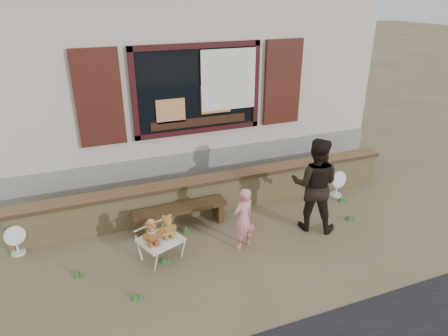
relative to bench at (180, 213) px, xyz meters
name	(u,v)px	position (x,y,z in m)	size (l,w,h in m)	color
ground	(237,236)	(0.81, -0.60, -0.30)	(80.00, 80.00, 0.00)	brown
shopfront	(166,69)	(0.81, 3.89, 1.70)	(8.04, 5.13, 4.00)	#B1A28F
brick_wall	(216,192)	(0.81, 0.40, 0.04)	(7.10, 0.36, 0.67)	tan
bench	(180,213)	(0.00, 0.00, 0.00)	(1.62, 0.39, 0.41)	#372713
folding_chair	(161,241)	(-0.50, -0.73, 0.02)	(0.73, 0.69, 0.36)	silver
teddy_bear_left	(152,231)	(-0.63, -0.78, 0.25)	(0.28, 0.24, 0.38)	brown
teddy_bear_right	(167,225)	(-0.37, -0.68, 0.24)	(0.27, 0.23, 0.37)	olive
child	(243,219)	(0.78, -0.90, 0.22)	(0.38, 0.25, 1.04)	pink
adult	(315,185)	(2.11, -0.79, 0.51)	(0.79, 0.62, 1.63)	black
fan_left	(15,240)	(-2.56, 0.20, -0.05)	(0.32, 0.21, 0.50)	white
fan_right	(337,184)	(3.20, 0.01, -0.03)	(0.34, 0.23, 0.54)	white
grass_tufts	(224,240)	(0.54, -0.69, -0.25)	(5.02, 1.43, 0.15)	#325C25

